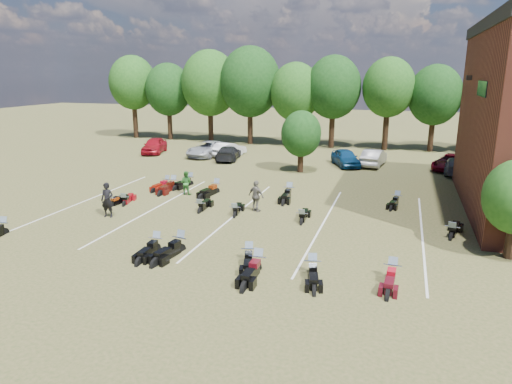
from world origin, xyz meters
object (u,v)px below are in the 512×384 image
at_px(person_green, 186,183).
at_px(person_grey, 256,196).
at_px(motorcycle_7, 125,206).
at_px(motorcycle_3, 249,262).
at_px(motorcycle_14, 173,189).
at_px(motorcycle_0, 4,234).
at_px(person_black, 107,200).
at_px(car_4, 346,158).
at_px(car_0, 154,146).

height_order(person_green, person_grey, person_grey).
bearing_deg(person_grey, motorcycle_7, 32.51).
bearing_deg(motorcycle_3, person_green, 112.99).
height_order(person_grey, motorcycle_14, person_grey).
bearing_deg(motorcycle_0, motorcycle_14, 61.98).
bearing_deg(person_black, motorcycle_14, 78.20).
bearing_deg(car_4, person_green, -149.00).
xyz_separation_m(person_green, motorcycle_3, (7.51, -9.21, -0.79)).
relative_size(car_4, motorcycle_7, 2.11).
xyz_separation_m(car_0, person_green, (10.09, -13.35, 0.02)).
xyz_separation_m(motorcycle_3, motorcycle_7, (-9.91, 5.67, 0.00)).
height_order(person_black, motorcycle_3, person_black).
xyz_separation_m(car_0, motorcycle_14, (8.62, -12.42, -0.76)).
height_order(motorcycle_0, motorcycle_14, motorcycle_14).
bearing_deg(person_black, car_0, 105.65).
relative_size(car_0, person_green, 2.85).
bearing_deg(motorcycle_0, car_0, 93.33).
height_order(motorcycle_3, motorcycle_7, motorcycle_3).
bearing_deg(car_0, motorcycle_0, -93.36).
bearing_deg(motorcycle_7, person_grey, 174.82).
distance_m(car_0, motorcycle_14, 15.14).
xyz_separation_m(person_black, person_grey, (7.56, 3.49, -0.05)).
distance_m(motorcycle_3, motorcycle_14, 13.54).
bearing_deg(person_grey, motorcycle_0, 57.94).
xyz_separation_m(person_grey, motorcycle_14, (-7.04, 3.16, -0.92)).
bearing_deg(car_4, person_black, -144.60).
relative_size(motorcycle_3, motorcycle_14, 0.89).
xyz_separation_m(person_green, motorcycle_7, (-2.40, -3.54, -0.79)).
distance_m(car_0, car_4, 18.92).
xyz_separation_m(person_grey, motorcycle_0, (-10.83, -7.52, -0.92)).
height_order(car_4, motorcycle_7, car_4).
distance_m(car_4, person_green, 15.48).
bearing_deg(motorcycle_3, person_grey, 89.23).
bearing_deg(person_black, person_grey, 17.43).
bearing_deg(person_grey, motorcycle_3, 128.59).
xyz_separation_m(car_4, motorcycle_0, (-14.08, -22.47, -0.72)).
height_order(car_0, motorcycle_0, car_0).
xyz_separation_m(car_4, person_green, (-8.83, -12.72, 0.07)).
xyz_separation_m(car_4, person_grey, (-3.24, -14.95, 0.20)).
bearing_deg(person_black, motorcycle_3, -27.57).
bearing_deg(car_4, person_grey, -126.48).
relative_size(person_green, motorcycle_7, 0.78).
relative_size(person_black, motorcycle_7, 0.97).
xyz_separation_m(car_0, motorcycle_3, (17.59, -22.56, -0.76)).
height_order(car_0, person_black, person_black).
distance_m(person_grey, motorcycle_14, 7.78).
xyz_separation_m(car_4, person_black, (-10.80, -18.44, 0.26)).
bearing_deg(motorcycle_7, person_black, 86.38).
distance_m(motorcycle_0, motorcycle_3, 12.77).
distance_m(car_4, motorcycle_0, 26.52).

